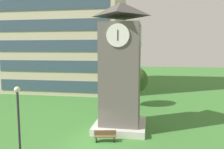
{
  "coord_description": "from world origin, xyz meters",
  "views": [
    {
      "loc": [
        4.53,
        -16.25,
        7.48
      ],
      "look_at": [
        0.96,
        4.82,
        5.02
      ],
      "focal_mm": 35.39,
      "sensor_mm": 36.0,
      "label": 1
    }
  ],
  "objects": [
    {
      "name": "clock_tower",
      "position": [
        1.93,
        3.82,
        5.26
      ],
      "size": [
        4.72,
        4.72,
        11.67
      ],
      "color": "#605B56",
      "rests_on": "ground"
    },
    {
      "name": "office_building",
      "position": [
        -10.62,
        24.32,
        14.4
      ],
      "size": [
        20.02,
        15.48,
        28.8
      ],
      "color": "beige",
      "rests_on": "ground"
    },
    {
      "name": "ground_plane",
      "position": [
        0.0,
        0.0,
        0.0
      ],
      "size": [
        160.0,
        160.0,
        0.0
      ],
      "primitive_type": "plane",
      "color": "#3D7A33"
    },
    {
      "name": "street_lamp",
      "position": [
        -3.44,
        -4.09,
        3.28
      ],
      "size": [
        0.36,
        0.36,
        5.2
      ],
      "color": "#333338",
      "rests_on": "ground"
    },
    {
      "name": "park_bench",
      "position": [
        1.1,
        0.66,
        0.46
      ],
      "size": [
        1.86,
        0.82,
        0.88
      ],
      "color": "brown",
      "rests_on": "ground"
    },
    {
      "name": "tree_by_building",
      "position": [
        2.62,
        12.49,
        3.45
      ],
      "size": [
        3.58,
        3.58,
        5.25
      ],
      "color": "#513823",
      "rests_on": "ground"
    }
  ]
}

